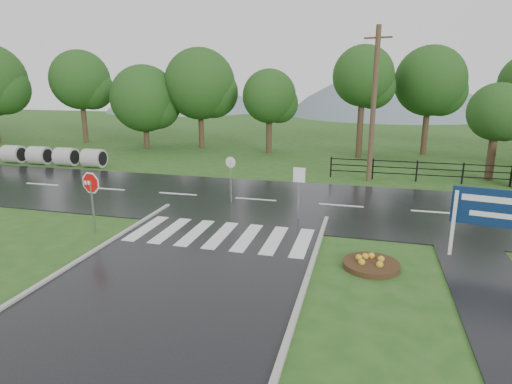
# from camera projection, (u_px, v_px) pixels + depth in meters

# --- Properties ---
(ground) EXTENTS (120.00, 120.00, 0.00)m
(ground) POSITION_uv_depth(u_px,v_px,m) (157.00, 303.00, 10.96)
(ground) COLOR #27501A
(ground) RESTS_ON ground
(main_road) EXTENTS (90.00, 8.00, 0.04)m
(main_road) POSITION_uv_depth(u_px,v_px,m) (256.00, 200.00, 20.31)
(main_road) COLOR black
(main_road) RESTS_ON ground
(walkway) EXTENTS (2.20, 11.00, 0.04)m
(walkway) POSITION_uv_depth(u_px,v_px,m) (482.00, 274.00, 12.62)
(walkway) COLOR black
(walkway) RESTS_ON ground
(crosswalk) EXTENTS (6.50, 2.80, 0.02)m
(crosswalk) POSITION_uv_depth(u_px,v_px,m) (221.00, 235.00, 15.62)
(crosswalk) COLOR silver
(crosswalk) RESTS_ON ground
(fence_west) EXTENTS (9.58, 0.08, 1.20)m
(fence_west) POSITION_uv_depth(u_px,v_px,m) (417.00, 169.00, 23.85)
(fence_west) COLOR black
(fence_west) RESTS_ON ground
(hills) EXTENTS (102.00, 48.00, 48.00)m
(hills) POSITION_uv_depth(u_px,v_px,m) (354.00, 204.00, 74.88)
(hills) COLOR slate
(hills) RESTS_ON ground
(treeline) EXTENTS (83.20, 5.20, 10.00)m
(treeline) POSITION_uv_depth(u_px,v_px,m) (314.00, 153.00, 33.17)
(treeline) COLOR #194114
(treeline) RESTS_ON ground
(culvert_pipes) EXTENTS (7.60, 1.20, 1.20)m
(culvert_pipes) POSITION_uv_depth(u_px,v_px,m) (53.00, 156.00, 28.59)
(culvert_pipes) COLOR #9E9B93
(culvert_pipes) RESTS_ON ground
(stop_sign) EXTENTS (1.08, 0.22, 2.46)m
(stop_sign) POSITION_uv_depth(u_px,v_px,m) (91.00, 188.00, 15.62)
(stop_sign) COLOR #939399
(stop_sign) RESTS_ON ground
(estate_billboard) EXTENTS (2.60, 0.53, 2.30)m
(estate_billboard) POSITION_uv_depth(u_px,v_px,m) (497.00, 212.00, 13.24)
(estate_billboard) COLOR silver
(estate_billboard) RESTS_ON ground
(flower_bed) EXTENTS (1.71, 1.71, 0.34)m
(flower_bed) POSITION_uv_depth(u_px,v_px,m) (371.00, 264.00, 13.02)
(flower_bed) COLOR #332111
(flower_bed) RESTS_ON ground
(reg_sign_small) EXTENTS (0.49, 0.07, 2.19)m
(reg_sign_small) POSITION_uv_depth(u_px,v_px,m) (299.00, 183.00, 17.05)
(reg_sign_small) COLOR #939399
(reg_sign_small) RESTS_ON ground
(reg_sign_round) EXTENTS (0.50, 0.16, 2.20)m
(reg_sign_round) POSITION_uv_depth(u_px,v_px,m) (231.00, 174.00, 19.42)
(reg_sign_round) COLOR #939399
(reg_sign_round) RESTS_ON ground
(utility_pole_east) EXTENTS (1.45, 0.50, 8.32)m
(utility_pole_east) POSITION_uv_depth(u_px,v_px,m) (374.00, 105.00, 23.12)
(utility_pole_east) COLOR #473523
(utility_pole_east) RESTS_ON ground
(entrance_tree_left) EXTENTS (3.17, 3.17, 5.43)m
(entrance_tree_left) POSITION_uv_depth(u_px,v_px,m) (497.00, 113.00, 23.48)
(entrance_tree_left) COLOR #3D2B1C
(entrance_tree_left) RESTS_ON ground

